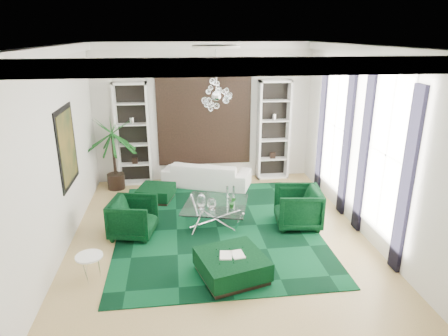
{
  "coord_description": "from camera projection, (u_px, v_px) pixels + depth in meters",
  "views": [
    {
      "loc": [
        -0.83,
        -7.43,
        4.02
      ],
      "look_at": [
        0.18,
        0.5,
        1.3
      ],
      "focal_mm": 32.0,
      "sensor_mm": 36.0,
      "label": 1
    }
  ],
  "objects": [
    {
      "name": "floor",
      "position": [
        219.0,
        235.0,
        8.37
      ],
      "size": [
        6.0,
        7.0,
        0.02
      ],
      "primitive_type": "cube",
      "color": "tan",
      "rests_on": "ground"
    },
    {
      "name": "ceiling",
      "position": [
        218.0,
        45.0,
        7.14
      ],
      "size": [
        6.0,
        7.0,
        0.02
      ],
      "primitive_type": "cube",
      "color": "white",
      "rests_on": "ground"
    },
    {
      "name": "wall_back",
      "position": [
        204.0,
        113.0,
        11.05
      ],
      "size": [
        6.0,
        0.02,
        3.8
      ],
      "primitive_type": "cube",
      "color": "silver",
      "rests_on": "ground"
    },
    {
      "name": "wall_front",
      "position": [
        254.0,
        232.0,
        4.46
      ],
      "size": [
        6.0,
        0.02,
        3.8
      ],
      "primitive_type": "cube",
      "color": "silver",
      "rests_on": "ground"
    },
    {
      "name": "wall_left",
      "position": [
        57.0,
        153.0,
        7.4
      ],
      "size": [
        0.02,
        7.0,
        3.8
      ],
      "primitive_type": "cube",
      "color": "silver",
      "rests_on": "ground"
    },
    {
      "name": "wall_right",
      "position": [
        365.0,
        142.0,
        8.12
      ],
      "size": [
        0.02,
        7.0,
        3.8
      ],
      "primitive_type": "cube",
      "color": "silver",
      "rests_on": "ground"
    },
    {
      "name": "crown_molding",
      "position": [
        218.0,
        51.0,
        7.18
      ],
      "size": [
        6.0,
        7.0,
        0.18
      ],
      "primitive_type": null,
      "color": "white",
      "rests_on": "ceiling"
    },
    {
      "name": "ceiling_medallion",
      "position": [
        216.0,
        47.0,
        7.44
      ],
      "size": [
        0.9,
        0.9,
        0.05
      ],
      "primitive_type": "cylinder",
      "color": "white",
      "rests_on": "ceiling"
    },
    {
      "name": "tapestry",
      "position": [
        204.0,
        113.0,
        11.01
      ],
      "size": [
        2.5,
        0.06,
        2.8
      ],
      "primitive_type": "cube",
      "color": "black",
      "rests_on": "wall_back"
    },
    {
      "name": "shelving_left",
      "position": [
        133.0,
        135.0,
        10.79
      ],
      "size": [
        0.9,
        0.38,
        2.8
      ],
      "primitive_type": null,
      "color": "white",
      "rests_on": "floor"
    },
    {
      "name": "shelving_right",
      "position": [
        274.0,
        130.0,
        11.26
      ],
      "size": [
        0.9,
        0.38,
        2.8
      ],
      "primitive_type": null,
      "color": "white",
      "rests_on": "floor"
    },
    {
      "name": "painting",
      "position": [
        68.0,
        147.0,
        7.98
      ],
      "size": [
        0.04,
        1.3,
        1.6
      ],
      "primitive_type": "cube",
      "color": "black",
      "rests_on": "wall_left"
    },
    {
      "name": "window_near",
      "position": [
        387.0,
        155.0,
        7.27
      ],
      "size": [
        0.03,
        1.1,
        2.9
      ],
      "primitive_type": "cube",
      "color": "white",
      "rests_on": "wall_right"
    },
    {
      "name": "curtain_near_a",
      "position": [
        406.0,
        183.0,
        6.61
      ],
      "size": [
        0.07,
        0.3,
        3.25
      ],
      "primitive_type": "cube",
      "color": "black",
      "rests_on": "floor"
    },
    {
      "name": "curtain_near_b",
      "position": [
        364.0,
        156.0,
        8.08
      ],
      "size": [
        0.07,
        0.3,
        3.25
      ],
      "primitive_type": "cube",
      "color": "black",
      "rests_on": "floor"
    },
    {
      "name": "window_far",
      "position": [
        335.0,
        126.0,
        9.52
      ],
      "size": [
        0.03,
        1.1,
        2.9
      ],
      "primitive_type": "cube",
      "color": "white",
      "rests_on": "wall_right"
    },
    {
      "name": "curtain_far_a",
      "position": [
        346.0,
        145.0,
        8.87
      ],
      "size": [
        0.07,
        0.3,
        3.25
      ],
      "primitive_type": "cube",
      "color": "black",
      "rests_on": "floor"
    },
    {
      "name": "curtain_far_b",
      "position": [
        322.0,
        129.0,
        10.33
      ],
      "size": [
        0.07,
        0.3,
        3.25
      ],
      "primitive_type": "cube",
      "color": "black",
      "rests_on": "floor"
    },
    {
      "name": "rug",
      "position": [
        217.0,
        227.0,
        8.65
      ],
      "size": [
        4.2,
        5.0,
        0.02
      ],
      "primitive_type": "cube",
      "color": "black",
      "rests_on": "floor"
    },
    {
      "name": "sofa",
      "position": [
        207.0,
        174.0,
        10.94
      ],
      "size": [
        2.51,
        1.7,
        0.68
      ],
      "primitive_type": "imported",
      "rotation": [
        0.0,
        0.0,
        2.77
      ],
      "color": "white",
      "rests_on": "floor"
    },
    {
      "name": "armchair_left",
      "position": [
        133.0,
        218.0,
        8.22
      ],
      "size": [
        1.05,
        1.03,
        0.81
      ],
      "primitive_type": "imported",
      "rotation": [
        0.0,
        0.0,
        1.36
      ],
      "color": "black",
      "rests_on": "floor"
    },
    {
      "name": "armchair_right",
      "position": [
        298.0,
        207.0,
        8.63
      ],
      "size": [
        1.07,
        1.04,
        0.87
      ],
      "primitive_type": "imported",
      "rotation": [
        0.0,
        0.0,
        -1.7
      ],
      "color": "black",
      "rests_on": "floor"
    },
    {
      "name": "coffee_table",
      "position": [
        216.0,
        213.0,
        8.81
      ],
      "size": [
        1.63,
        1.63,
        0.46
      ],
      "primitive_type": null,
      "rotation": [
        0.0,
        0.0,
        -0.27
      ],
      "color": "white",
      "rests_on": "floor"
    },
    {
      "name": "ottoman_side",
      "position": [
        156.0,
        193.0,
        10.03
      ],
      "size": [
        1.01,
        1.01,
        0.36
      ],
      "primitive_type": "cube",
      "rotation": [
        0.0,
        0.0,
        -0.27
      ],
      "color": "black",
      "rests_on": "floor"
    },
    {
      "name": "ottoman_front",
      "position": [
        232.0,
        266.0,
        6.85
      ],
      "size": [
        1.31,
        1.31,
        0.43
      ],
      "primitive_type": "cube",
      "rotation": [
        0.0,
        0.0,
        0.27
      ],
      "color": "black",
      "rests_on": "floor"
    },
    {
      "name": "book",
      "position": [
        232.0,
        255.0,
        6.78
      ],
      "size": [
        0.43,
        0.28,
        0.03
      ],
      "primitive_type": "cube",
      "color": "white",
      "rests_on": "ottoman_front"
    },
    {
      "name": "side_table",
      "position": [
        90.0,
        268.0,
        6.8
      ],
      "size": [
        0.48,
        0.48,
        0.44
      ],
      "primitive_type": "cylinder",
      "rotation": [
        0.0,
        0.0,
        0.04
      ],
      "color": "white",
      "rests_on": "floor"
    },
    {
      "name": "palm",
      "position": [
        113.0,
        144.0,
        10.44
      ],
      "size": [
        1.62,
        1.62,
        2.5
      ],
      "primitive_type": null,
      "rotation": [
        0.0,
        0.0,
        -0.04
      ],
      "color": "#145219",
      "rests_on": "floor"
    },
    {
      "name": "chandelier",
      "position": [
        216.0,
        96.0,
        7.73
      ],
      "size": [
        0.88,
        0.88,
        0.68
      ],
      "primitive_type": null,
      "rotation": [
        0.0,
        0.0,
        -0.19
      ],
      "color": "white",
      "rests_on": "ceiling"
    },
    {
      "name": "table_plant",
      "position": [
        233.0,
        203.0,
        8.48
      ],
      "size": [
        0.17,
        0.15,
        0.26
      ],
      "primitive_type": "imported",
      "rotation": [
        0.0,
        0.0,
        -0.24
      ],
      "color": "#145219",
      "rests_on": "coffee_table"
    }
  ]
}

